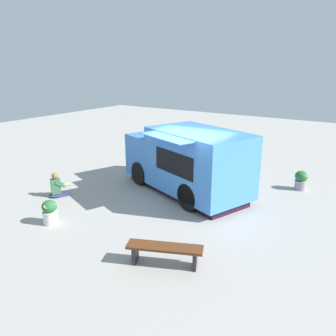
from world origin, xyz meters
TOP-DOWN VIEW (x-y plane):
  - ground_plane at (0.00, 0.00)m, footprint 40.00×40.00m
  - food_truck at (1.06, 0.42)m, footprint 3.94×5.32m
  - person_customer at (-1.71, 3.94)m, footprint 0.78×0.65m
  - planter_flowering_near at (-3.19, 2.41)m, footprint 0.44×0.44m
  - planter_flowering_far at (3.56, -2.91)m, footprint 0.45×0.45m
  - plaza_bench at (-3.11, -1.45)m, footprint 1.04×1.74m

SIDE VIEW (x-z plane):
  - ground_plane at x=0.00m, z-range 0.00..0.00m
  - person_customer at x=-1.71m, z-range -0.10..0.75m
  - plaza_bench at x=-3.11m, z-range 0.12..0.60m
  - planter_flowering_near at x=-3.19m, z-range 0.01..0.72m
  - planter_flowering_far at x=3.56m, z-range 0.02..0.73m
  - food_truck at x=1.06m, z-range -0.05..2.25m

